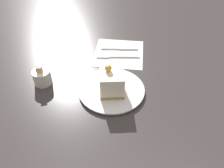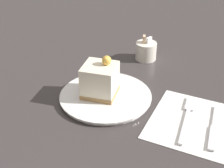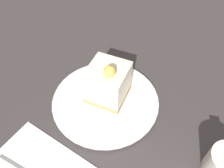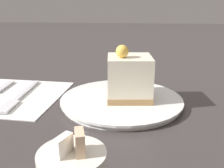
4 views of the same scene
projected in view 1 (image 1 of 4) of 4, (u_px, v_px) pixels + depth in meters
name	position (u px, v px, depth m)	size (l,w,h in m)	color
ground_plane	(108.00, 96.00, 0.75)	(4.00, 4.00, 0.00)	#383333
plate	(112.00, 90.00, 0.76)	(0.23, 0.23, 0.01)	silver
cake_slice	(112.00, 83.00, 0.72)	(0.09, 0.09, 0.10)	#AD8451
napkin	(119.00, 53.00, 0.94)	(0.23, 0.22, 0.00)	white
fork	(114.00, 56.00, 0.91)	(0.02, 0.18, 0.00)	silver
knife	(123.00, 49.00, 0.96)	(0.02, 0.16, 0.00)	silver
sugar_bowl	(42.00, 77.00, 0.78)	(0.06, 0.06, 0.08)	silver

